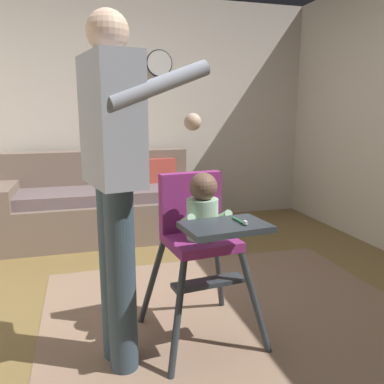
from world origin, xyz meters
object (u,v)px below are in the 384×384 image
object	(u,v)px
high_chair	(201,225)
couch	(101,204)
adult_standing	(115,176)
wall_clock	(159,63)

from	to	relation	value
high_chair	couch	bearing A→B (deg)	-174.63
couch	adult_standing	size ratio (longest dim) A/B	1.14
couch	wall_clock	distance (m)	1.71
couch	wall_clock	world-z (taller)	wall_clock
high_chair	wall_clock	world-z (taller)	wall_clock
couch	adult_standing	world-z (taller)	adult_standing
adult_standing	wall_clock	bearing A→B (deg)	61.23
high_chair	wall_clock	xyz separation A→B (m)	(0.29, 2.56, 1.13)
adult_standing	wall_clock	size ratio (longest dim) A/B	5.77
wall_clock	high_chair	bearing A→B (deg)	-96.46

